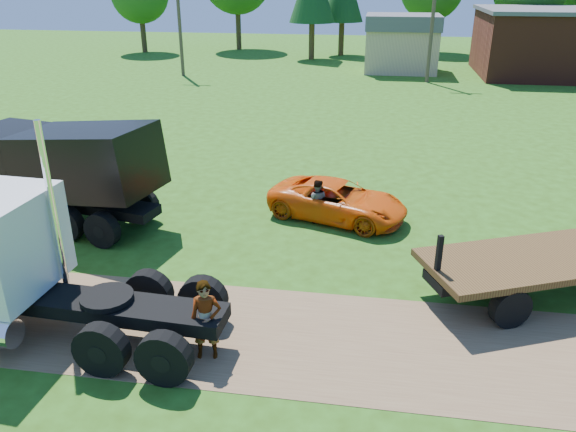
# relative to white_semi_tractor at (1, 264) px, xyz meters

# --- Properties ---
(ground) EXTENTS (140.00, 140.00, 0.00)m
(ground) POSITION_rel_white_semi_tractor_xyz_m (6.26, 0.58, -1.73)
(ground) COLOR #294910
(ground) RESTS_ON ground
(dirt_track) EXTENTS (120.00, 4.20, 0.01)m
(dirt_track) POSITION_rel_white_semi_tractor_xyz_m (6.26, 0.58, -1.72)
(dirt_track) COLOR brown
(dirt_track) RESTS_ON ground
(white_semi_tractor) EXTENTS (8.47, 3.21, 5.06)m
(white_semi_tractor) POSITION_rel_white_semi_tractor_xyz_m (0.00, 0.00, 0.00)
(white_semi_tractor) COLOR black
(white_semi_tractor) RESTS_ON ground
(black_dump_truck) EXTENTS (8.60, 4.10, 3.65)m
(black_dump_truck) POSITION_rel_white_semi_tractor_xyz_m (-2.19, 6.06, 0.28)
(black_dump_truck) COLOR black
(black_dump_truck) RESTS_ON ground
(orange_pickup) EXTENTS (5.28, 3.62, 1.34)m
(orange_pickup) POSITION_rel_white_semi_tractor_xyz_m (7.33, 7.84, -1.06)
(orange_pickup) COLOR #EB580B
(orange_pickup) RESTS_ON ground
(flatbed_trailer) EXTENTS (8.61, 5.57, 2.13)m
(flatbed_trailer) POSITION_rel_white_semi_tractor_xyz_m (13.92, 3.93, -0.82)
(flatbed_trailer) COLOR #3D2513
(flatbed_trailer) RESTS_ON ground
(spectator_a) EXTENTS (0.78, 0.60, 1.91)m
(spectator_a) POSITION_rel_white_semi_tractor_xyz_m (5.04, -0.39, -0.77)
(spectator_a) COLOR #999999
(spectator_a) RESTS_ON ground
(spectator_b) EXTENTS (0.76, 0.59, 1.54)m
(spectator_b) POSITION_rel_white_semi_tractor_xyz_m (6.63, 7.40, -0.96)
(spectator_b) COLOR #999999
(spectator_b) RESTS_ON ground
(brick_building) EXTENTS (15.40, 10.40, 5.30)m
(brick_building) POSITION_rel_white_semi_tractor_xyz_m (24.26, 40.58, 0.93)
(brick_building) COLOR maroon
(brick_building) RESTS_ON ground
(tan_shed) EXTENTS (6.20, 5.40, 4.70)m
(tan_shed) POSITION_rel_white_semi_tractor_xyz_m (10.26, 40.58, 0.69)
(tan_shed) COLOR tan
(tan_shed) RESTS_ON ground
(utility_poles) EXTENTS (42.20, 0.28, 9.00)m
(utility_poles) POSITION_rel_white_semi_tractor_xyz_m (12.26, 35.58, 2.98)
(utility_poles) COLOR #463427
(utility_poles) RESTS_ON ground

